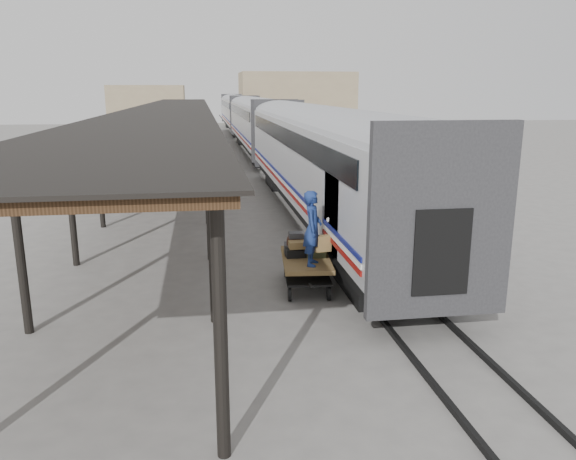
# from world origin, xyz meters

# --- Properties ---
(ground) EXTENTS (160.00, 160.00, 0.00)m
(ground) POSITION_xyz_m (0.00, 0.00, 0.00)
(ground) COLOR slate
(ground) RESTS_ON ground
(train) EXTENTS (3.45, 76.01, 4.01)m
(train) POSITION_xyz_m (3.19, 33.79, 2.69)
(train) COLOR silver
(train) RESTS_ON ground
(canopy) EXTENTS (4.90, 64.30, 4.15)m
(canopy) POSITION_xyz_m (-3.40, 24.00, 4.00)
(canopy) COLOR #422B19
(canopy) RESTS_ON ground
(rails) EXTENTS (1.54, 150.00, 0.12)m
(rails) POSITION_xyz_m (3.20, 34.00, 0.06)
(rails) COLOR black
(rails) RESTS_ON ground
(building_far) EXTENTS (18.00, 10.00, 8.00)m
(building_far) POSITION_xyz_m (14.00, 78.00, 4.00)
(building_far) COLOR tan
(building_far) RESTS_ON ground
(building_left) EXTENTS (12.00, 8.00, 6.00)m
(building_left) POSITION_xyz_m (-10.00, 82.00, 3.00)
(building_left) COLOR tan
(building_left) RESTS_ON ground
(baggage_cart) EXTENTS (1.47, 2.51, 0.86)m
(baggage_cart) POSITION_xyz_m (1.16, -0.07, 0.65)
(baggage_cart) COLOR brown
(baggage_cart) RESTS_ON ground
(suitcase_stack) EXTENTS (1.25, 1.15, 0.58)m
(suitcase_stack) POSITION_xyz_m (1.14, 0.33, 1.05)
(suitcase_stack) COLOR #3B3B3E
(suitcase_stack) RESTS_ON baggage_cart
(luggage_tug) EXTENTS (1.43, 1.84, 1.43)m
(luggage_tug) POSITION_xyz_m (-2.94, 13.83, 0.65)
(luggage_tug) COLOR #97270D
(luggage_tug) RESTS_ON ground
(porter) EXTENTS (0.66, 0.82, 1.93)m
(porter) POSITION_xyz_m (1.20, -0.72, 1.83)
(porter) COLOR navy
(porter) RESTS_ON baggage_cart
(pedestrian) EXTENTS (1.00, 0.50, 1.63)m
(pedestrian) POSITION_xyz_m (-2.86, 13.65, 0.82)
(pedestrian) COLOR black
(pedestrian) RESTS_ON ground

